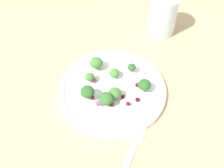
{
  "coord_description": "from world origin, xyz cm",
  "views": [
    {
      "loc": [
        2.78,
        35.05,
        49.5
      ],
      "look_at": [
        2.3,
        -2.76,
        2.7
      ],
      "focal_mm": 44.66,
      "sensor_mm": 36.0,
      "label": 1
    }
  ],
  "objects": [
    {
      "name": "broccoli_floret_5",
      "position": [
        5.8,
        -8.48,
        3.28
      ],
      "size": [
        3.0,
        3.0,
        3.04
      ],
      "color": "#8EB77A",
      "rests_on": "plate"
    },
    {
      "name": "cranberry_5",
      "position": [
        -0.33,
        -0.19,
        1.84
      ],
      "size": [
        0.86,
        0.86,
        0.86
      ],
      "primitive_type": "sphere",
      "color": "#4C0A14",
      "rests_on": "plate"
    },
    {
      "name": "onion_bit_0",
      "position": [
        4.19,
        1.61,
        1.78
      ],
      "size": [
        0.88,
        1.21,
        0.58
      ],
      "primitive_type": "cube",
      "rotation": [
        0.0,
        0.0,
        0.01
      ],
      "color": "#843D75",
      "rests_on": "plate"
    },
    {
      "name": "broccoli_floret_2",
      "position": [
        3.57,
        1.79,
        3.5
      ],
      "size": [
        3.0,
        3.0,
        3.04
      ],
      "color": "#ADD18E",
      "rests_on": "plate"
    },
    {
      "name": "onion_bit_1",
      "position": [
        5.25,
        1.52,
        1.71
      ],
      "size": [
        1.43,
        1.42,
        0.36
      ],
      "primitive_type": "cube",
      "rotation": [
        0.0,
        0.0,
        1.97
      ],
      "color": "#A35B93",
      "rests_on": "plate"
    },
    {
      "name": "broccoli_floret_3",
      "position": [
        7.18,
        -4.46,
        3.08
      ],
      "size": [
        2.09,
        2.09,
        2.12
      ],
      "color": "#ADD18E",
      "rests_on": "plate"
    },
    {
      "name": "broccoli_floret_0",
      "position": [
        1.77,
        -5.85,
        2.75
      ],
      "size": [
        2.32,
        2.32,
        2.34
      ],
      "color": "#ADD18E",
      "rests_on": "plate"
    },
    {
      "name": "onion_bit_2",
      "position": [
        6.43,
        -4.74,
        1.75
      ],
      "size": [
        1.55,
        1.46,
        0.6
      ],
      "primitive_type": "cube",
      "rotation": [
        0.0,
        0.0,
        2.49
      ],
      "color": "#934C84",
      "rests_on": "plate"
    },
    {
      "name": "cranberry_6",
      "position": [
        4.38,
        1.15,
        1.81
      ],
      "size": [
        0.89,
        0.89,
        0.89
      ],
      "primitive_type": "sphere",
      "color": "#4C0A14",
      "rests_on": "plate"
    },
    {
      "name": "broccoli_floret_6",
      "position": [
        -4.64,
        -2.06,
        3.12
      ],
      "size": [
        2.83,
        2.83,
        2.87
      ],
      "color": "#9EC684",
      "rests_on": "plate"
    },
    {
      "name": "cranberry_2",
      "position": [
        2.47,
        1.97,
        1.86
      ],
      "size": [
        0.81,
        0.81,
        0.81
      ],
      "primitive_type": "sphere",
      "color": "maroon",
      "rests_on": "plate"
    },
    {
      "name": "broccoli_floret_4",
      "position": [
        -2.21,
        -7.4,
        2.92
      ],
      "size": [
        1.92,
        1.92,
        1.95
      ],
      "color": "#9EC684",
      "rests_on": "plate"
    },
    {
      "name": "cranberry_3",
      "position": [
        -3.18,
        -2.94,
        2.07
      ],
      "size": [
        0.9,
        0.9,
        0.9
      ],
      "primitive_type": "sphere",
      "color": "maroon",
      "rests_on": "plate"
    },
    {
      "name": "cranberry_1",
      "position": [
        6.61,
        -0.42,
        1.9
      ],
      "size": [
        1.0,
        1.0,
        1.0
      ],
      "primitive_type": "sphere",
      "color": "maroon",
      "rests_on": "plate"
    },
    {
      "name": "broccoli_floret_7",
      "position": [
        7.44,
        0.27,
        3.55
      ],
      "size": [
        2.96,
        2.96,
        2.99
      ],
      "color": "#8EB77A",
      "rests_on": "plate"
    },
    {
      "name": "water_glass",
      "position": [
        -11.01,
        -23.23,
        5.25
      ],
      "size": [
        7.13,
        7.13,
        10.51
      ],
      "primitive_type": "cylinder",
      "color": "silver",
      "rests_on": "ground_plane"
    },
    {
      "name": "dressing_pool",
      "position": [
        2.3,
        -2.76,
        1.3
      ],
      "size": [
        13.83,
        13.83,
        0.2
      ],
      "primitive_type": "cylinder",
      "color": "white",
      "rests_on": "plate"
    },
    {
      "name": "broccoli_floret_1",
      "position": [
        1.75,
        0.24,
        3.06
      ],
      "size": [
        2.67,
        2.67,
        2.7
      ],
      "color": "#8EB77A",
      "rests_on": "plate"
    },
    {
      "name": "plate",
      "position": [
        2.3,
        -2.76,
        0.86
      ],
      "size": [
        23.84,
        23.84,
        1.7
      ],
      "color": "white",
      "rests_on": "ground_plane"
    },
    {
      "name": "cranberry_4",
      "position": [
        -2.99,
        0.92,
        1.96
      ],
      "size": [
        0.95,
        0.95,
        0.95
      ],
      "primitive_type": "sphere",
      "color": "#4C0A14",
      "rests_on": "plate"
    },
    {
      "name": "cranberry_0",
      "position": [
        -0.92,
        2.12,
        2.21
      ],
      "size": [
        0.88,
        0.88,
        0.88
      ],
      "primitive_type": "sphere",
      "color": "maroon",
      "rests_on": "plate"
    },
    {
      "name": "fork",
      "position": [
        -0.35,
        13.94,
        0.25
      ],
      "size": [
        8.93,
        17.82,
        0.5
      ],
      "color": "silver",
      "rests_on": "ground_plane"
    },
    {
      "name": "ground_plane",
      "position": [
        0.0,
        0.0,
        -1.0
      ],
      "size": [
        180.0,
        180.0,
        2.0
      ],
      "primitive_type": "cube",
      "color": "tan"
    }
  ]
}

